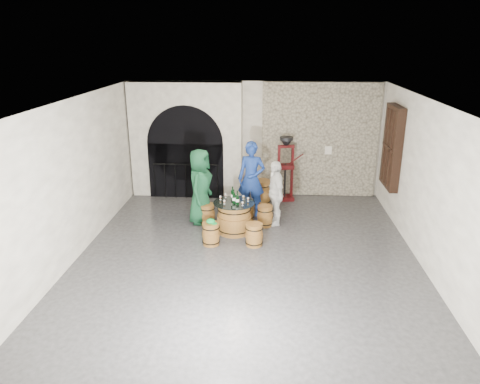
# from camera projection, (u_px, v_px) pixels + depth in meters

# --- Properties ---
(ground) EXTENTS (8.00, 8.00, 0.00)m
(ground) POSITION_uv_depth(u_px,v_px,m) (247.00, 255.00, 9.53)
(ground) COLOR #2D2D30
(ground) RESTS_ON ground
(wall_back) EXTENTS (8.00, 0.00, 8.00)m
(wall_back) POSITION_uv_depth(u_px,v_px,m) (255.00, 139.00, 12.79)
(wall_back) COLOR white
(wall_back) RESTS_ON ground
(wall_front) EXTENTS (8.00, 0.00, 8.00)m
(wall_front) POSITION_uv_depth(u_px,v_px,m) (230.00, 287.00, 5.24)
(wall_front) COLOR white
(wall_front) RESTS_ON ground
(wall_left) EXTENTS (0.00, 8.00, 8.00)m
(wall_left) POSITION_uv_depth(u_px,v_px,m) (76.00, 179.00, 9.24)
(wall_left) COLOR white
(wall_left) RESTS_ON ground
(wall_right) EXTENTS (0.00, 8.00, 8.00)m
(wall_right) POSITION_uv_depth(u_px,v_px,m) (428.00, 186.00, 8.79)
(wall_right) COLOR white
(wall_right) RESTS_ON ground
(ceiling) EXTENTS (8.00, 8.00, 0.00)m
(ceiling) POSITION_uv_depth(u_px,v_px,m) (248.00, 101.00, 8.49)
(ceiling) COLOR beige
(ceiling) RESTS_ON wall_back
(stone_facing_panel) EXTENTS (3.20, 0.12, 3.18)m
(stone_facing_panel) POSITION_uv_depth(u_px,v_px,m) (319.00, 140.00, 12.62)
(stone_facing_panel) COLOR #A9A187
(stone_facing_panel) RESTS_ON ground
(arched_opening) EXTENTS (3.10, 0.60, 3.19)m
(arched_opening) POSITION_uv_depth(u_px,v_px,m) (187.00, 141.00, 12.67)
(arched_opening) COLOR white
(arched_opening) RESTS_ON ground
(shuttered_window) EXTENTS (0.23, 1.10, 2.00)m
(shuttered_window) POSITION_uv_depth(u_px,v_px,m) (392.00, 147.00, 11.00)
(shuttered_window) COLOR black
(shuttered_window) RESTS_ON wall_right
(barrel_table) EXTENTS (0.96, 0.96, 0.74)m
(barrel_table) POSITION_uv_depth(u_px,v_px,m) (234.00, 218.00, 10.51)
(barrel_table) COLOR brown
(barrel_table) RESTS_ON ground
(barrel_stool_left) EXTENTS (0.40, 0.40, 0.51)m
(barrel_stool_left) POSITION_uv_depth(u_px,v_px,m) (207.00, 214.00, 11.02)
(barrel_stool_left) COLOR brown
(barrel_stool_left) RESTS_ON ground
(barrel_stool_far) EXTENTS (0.40, 0.40, 0.51)m
(barrel_stool_far) POSITION_uv_depth(u_px,v_px,m) (246.00, 210.00, 11.29)
(barrel_stool_far) COLOR brown
(barrel_stool_far) RESTS_ON ground
(barrel_stool_right) EXTENTS (0.40, 0.40, 0.51)m
(barrel_stool_right) POSITION_uv_depth(u_px,v_px,m) (265.00, 216.00, 10.92)
(barrel_stool_right) COLOR brown
(barrel_stool_right) RESTS_ON ground
(barrel_stool_near_right) EXTENTS (0.40, 0.40, 0.51)m
(barrel_stool_near_right) POSITION_uv_depth(u_px,v_px,m) (254.00, 235.00, 9.88)
(barrel_stool_near_right) COLOR brown
(barrel_stool_near_right) RESTS_ON ground
(barrel_stool_near_left) EXTENTS (0.40, 0.40, 0.51)m
(barrel_stool_near_left) POSITION_uv_depth(u_px,v_px,m) (211.00, 234.00, 9.92)
(barrel_stool_near_left) COLOR brown
(barrel_stool_near_left) RESTS_ON ground
(green_cap) EXTENTS (0.24, 0.19, 0.10)m
(green_cap) POSITION_uv_depth(u_px,v_px,m) (211.00, 221.00, 9.82)
(green_cap) COLOR #0D943B
(green_cap) RESTS_ON barrel_stool_near_left
(person_green) EXTENTS (0.74, 0.99, 1.84)m
(person_green) POSITION_uv_depth(u_px,v_px,m) (200.00, 187.00, 10.91)
(person_green) COLOR #134527
(person_green) RESTS_ON ground
(person_blue) EXTENTS (0.77, 0.58, 1.90)m
(person_blue) POSITION_uv_depth(u_px,v_px,m) (251.00, 179.00, 11.39)
(person_blue) COLOR navy
(person_blue) RESTS_ON ground
(person_white) EXTENTS (0.61, 1.00, 1.58)m
(person_white) POSITION_uv_depth(u_px,v_px,m) (275.00, 193.00, 10.87)
(person_white) COLOR silver
(person_white) RESTS_ON ground
(wine_bottle_left) EXTENTS (0.08, 0.08, 0.32)m
(wine_bottle_left) POSITION_uv_depth(u_px,v_px,m) (234.00, 198.00, 10.30)
(wine_bottle_left) COLOR black
(wine_bottle_left) RESTS_ON barrel_table
(wine_bottle_center) EXTENTS (0.08, 0.08, 0.32)m
(wine_bottle_center) POSITION_uv_depth(u_px,v_px,m) (237.00, 199.00, 10.22)
(wine_bottle_center) COLOR black
(wine_bottle_center) RESTS_ON barrel_table
(wine_bottle_right) EXTENTS (0.08, 0.08, 0.32)m
(wine_bottle_right) POSITION_uv_depth(u_px,v_px,m) (233.00, 195.00, 10.51)
(wine_bottle_right) COLOR black
(wine_bottle_right) RESTS_ON barrel_table
(tasting_glass_a) EXTENTS (0.05, 0.05, 0.10)m
(tasting_glass_a) POSITION_uv_depth(u_px,v_px,m) (224.00, 202.00, 10.27)
(tasting_glass_a) COLOR #C56426
(tasting_glass_a) RESTS_ON barrel_table
(tasting_glass_b) EXTENTS (0.05, 0.05, 0.10)m
(tasting_glass_b) POSITION_uv_depth(u_px,v_px,m) (248.00, 199.00, 10.44)
(tasting_glass_b) COLOR #C56426
(tasting_glass_b) RESTS_ON barrel_table
(tasting_glass_c) EXTENTS (0.05, 0.05, 0.10)m
(tasting_glass_c) POSITION_uv_depth(u_px,v_px,m) (226.00, 196.00, 10.67)
(tasting_glass_c) COLOR #C56426
(tasting_glass_c) RESTS_ON barrel_table
(tasting_glass_d) EXTENTS (0.05, 0.05, 0.10)m
(tasting_glass_d) POSITION_uv_depth(u_px,v_px,m) (243.00, 197.00, 10.57)
(tasting_glass_d) COLOR #C56426
(tasting_glass_d) RESTS_ON barrel_table
(tasting_glass_e) EXTENTS (0.05, 0.05, 0.10)m
(tasting_glass_e) POSITION_uv_depth(u_px,v_px,m) (243.00, 204.00, 10.17)
(tasting_glass_e) COLOR #C56426
(tasting_glass_e) RESTS_ON barrel_table
(tasting_glass_f) EXTENTS (0.05, 0.05, 0.10)m
(tasting_glass_f) POSITION_uv_depth(u_px,v_px,m) (220.00, 198.00, 10.54)
(tasting_glass_f) COLOR #C56426
(tasting_glass_f) RESTS_ON barrel_table
(side_barrel) EXTENTS (0.52, 0.52, 0.69)m
(side_barrel) POSITION_uv_depth(u_px,v_px,m) (261.00, 193.00, 12.26)
(side_barrel) COLOR brown
(side_barrel) RESTS_ON ground
(corking_press) EXTENTS (0.76, 0.47, 1.79)m
(corking_press) POSITION_uv_depth(u_px,v_px,m) (286.00, 164.00, 12.42)
(corking_press) COLOR #4E0D0E
(corking_press) RESTS_ON ground
(control_box) EXTENTS (0.18, 0.10, 0.22)m
(control_box) POSITION_uv_depth(u_px,v_px,m) (328.00, 150.00, 12.61)
(control_box) COLOR silver
(control_box) RESTS_ON wall_back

